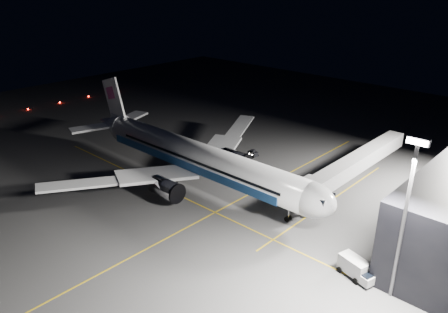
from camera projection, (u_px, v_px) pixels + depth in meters
ground at (199, 183)px, 83.00m from camera, size 200.00×200.00×0.00m
guide_line_main at (239, 200)px, 76.72m from camera, size 0.25×80.00×0.01m
guide_line_cross at (175, 194)px, 78.93m from camera, size 70.00×0.25×0.01m
guide_line_side at (328, 202)px, 75.98m from camera, size 0.25×40.00×0.01m
airliner at (194, 156)px, 81.69m from camera, size 61.48×54.22×16.64m
jet_bridge at (353, 164)px, 79.69m from camera, size 3.60×34.40×6.30m
floodlight_mast_south at (406, 207)px, 49.09m from camera, size 2.40×0.67×20.70m
taxiway_lights at (28, 109)px, 128.05m from camera, size 0.44×60.44×0.44m
service_truck at (356, 268)px, 56.52m from camera, size 5.49×3.34×2.63m
baggage_tug at (253, 153)px, 95.01m from camera, size 2.19×1.82×1.49m
safety_cone_a at (222, 175)px, 85.59m from camera, size 0.35×0.35×0.53m
safety_cone_b at (249, 170)px, 87.85m from camera, size 0.35×0.35×0.52m
safety_cone_c at (204, 158)px, 93.83m from camera, size 0.36×0.36×0.54m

